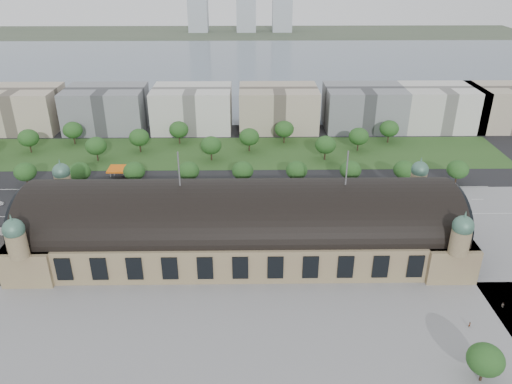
{
  "coord_description": "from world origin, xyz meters",
  "views": [
    {
      "loc": [
        3.11,
        -149.45,
        96.64
      ],
      "look_at": [
        5.44,
        18.14,
        14.0
      ],
      "focal_mm": 35.0,
      "sensor_mm": 36.0,
      "label": 1
    }
  ],
  "objects_px": {
    "pedestrian_1": "(470,325)",
    "pedestrian_4": "(477,369)",
    "traffic_car_5": "(371,190)",
    "traffic_car_3": "(213,194)",
    "bus_west": "(193,210)",
    "pedestrian_2": "(503,305)",
    "traffic_car_4": "(269,211)",
    "traffic_car_2": "(138,205)",
    "parked_car_0": "(94,215)",
    "traffic_car_6": "(452,205)",
    "parked_car_6": "(179,215)",
    "bus_mid": "(236,210)",
    "traffic_car_1": "(85,193)",
    "parked_car_2": "(130,216)",
    "parked_car_4": "(142,220)",
    "parked_car_1": "(53,219)",
    "parked_car_5": "(197,215)",
    "petrol_station": "(128,169)",
    "parked_car_3": "(75,216)",
    "bus_east": "(335,204)"
  },
  "relations": [
    {
      "from": "traffic_car_6",
      "to": "bus_west",
      "type": "distance_m",
      "value": 106.54
    },
    {
      "from": "petrol_station",
      "to": "parked_car_1",
      "type": "relative_size",
      "value": 2.93
    },
    {
      "from": "traffic_car_3",
      "to": "bus_east",
      "type": "bearing_deg",
      "value": -109.02
    },
    {
      "from": "parked_car_0",
      "to": "pedestrian_4",
      "type": "distance_m",
      "value": 144.91
    },
    {
      "from": "traffic_car_4",
      "to": "bus_west",
      "type": "relative_size",
      "value": 0.34
    },
    {
      "from": "traffic_car_6",
      "to": "parked_car_3",
      "type": "bearing_deg",
      "value": -86.69
    },
    {
      "from": "traffic_car_1",
      "to": "bus_west",
      "type": "distance_m",
      "value": 51.42
    },
    {
      "from": "bus_west",
      "to": "pedestrian_2",
      "type": "height_order",
      "value": "bus_west"
    },
    {
      "from": "traffic_car_4",
      "to": "traffic_car_1",
      "type": "bearing_deg",
      "value": -96.83
    },
    {
      "from": "parked_car_3",
      "to": "parked_car_2",
      "type": "bearing_deg",
      "value": 64.86
    },
    {
      "from": "traffic_car_1",
      "to": "traffic_car_5",
      "type": "bearing_deg",
      "value": -83.46
    },
    {
      "from": "traffic_car_5",
      "to": "pedestrian_2",
      "type": "distance_m",
      "value": 81.65
    },
    {
      "from": "pedestrian_2",
      "to": "pedestrian_4",
      "type": "bearing_deg",
      "value": 125.52
    },
    {
      "from": "pedestrian_4",
      "to": "parked_car_6",
      "type": "bearing_deg",
      "value": -101.91
    },
    {
      "from": "parked_car_6",
      "to": "pedestrian_1",
      "type": "distance_m",
      "value": 111.58
    },
    {
      "from": "traffic_car_3",
      "to": "pedestrian_2",
      "type": "relative_size",
      "value": 2.48
    },
    {
      "from": "parked_car_3",
      "to": "parked_car_4",
      "type": "bearing_deg",
      "value": 58.58
    },
    {
      "from": "bus_mid",
      "to": "pedestrian_4",
      "type": "distance_m",
      "value": 105.08
    },
    {
      "from": "traffic_car_2",
      "to": "pedestrian_1",
      "type": "bearing_deg",
      "value": 57.07
    },
    {
      "from": "traffic_car_5",
      "to": "parked_car_1",
      "type": "bearing_deg",
      "value": 97.71
    },
    {
      "from": "parked_car_0",
      "to": "parked_car_2",
      "type": "distance_m",
      "value": 14.73
    },
    {
      "from": "parked_car_2",
      "to": "parked_car_4",
      "type": "relative_size",
      "value": 1.07
    },
    {
      "from": "traffic_car_4",
      "to": "pedestrian_4",
      "type": "relative_size",
      "value": 2.38
    },
    {
      "from": "pedestrian_1",
      "to": "pedestrian_4",
      "type": "relative_size",
      "value": 1.02
    },
    {
      "from": "traffic_car_4",
      "to": "parked_car_5",
      "type": "relative_size",
      "value": 0.81
    },
    {
      "from": "traffic_car_4",
      "to": "pedestrian_4",
      "type": "xyz_separation_m",
      "value": [
        49.52,
        -84.56,
        0.17
      ]
    },
    {
      "from": "traffic_car_3",
      "to": "parked_car_0",
      "type": "distance_m",
      "value": 49.69
    },
    {
      "from": "traffic_car_1",
      "to": "traffic_car_3",
      "type": "distance_m",
      "value": 55.08
    },
    {
      "from": "traffic_car_4",
      "to": "petrol_station",
      "type": "bearing_deg",
      "value": -114.85
    },
    {
      "from": "petrol_station",
      "to": "pedestrian_1",
      "type": "height_order",
      "value": "petrol_station"
    },
    {
      "from": "parked_car_1",
      "to": "parked_car_4",
      "type": "relative_size",
      "value": 0.97
    },
    {
      "from": "bus_east",
      "to": "pedestrian_2",
      "type": "distance_m",
      "value": 75.83
    },
    {
      "from": "parked_car_0",
      "to": "parked_car_6",
      "type": "height_order",
      "value": "parked_car_0"
    },
    {
      "from": "parked_car_0",
      "to": "parked_car_6",
      "type": "relative_size",
      "value": 1.07
    },
    {
      "from": "traffic_car_5",
      "to": "traffic_car_3",
      "type": "bearing_deg",
      "value": 89.44
    },
    {
      "from": "traffic_car_6",
      "to": "parked_car_4",
      "type": "distance_m",
      "value": 126.21
    },
    {
      "from": "traffic_car_3",
      "to": "petrol_station",
      "type": "bearing_deg",
      "value": 55.81
    },
    {
      "from": "traffic_car_6",
      "to": "parked_car_3",
      "type": "distance_m",
      "value": 153.26
    },
    {
      "from": "traffic_car_4",
      "to": "bus_east",
      "type": "relative_size",
      "value": 0.37
    },
    {
      "from": "traffic_car_2",
      "to": "parked_car_0",
      "type": "distance_m",
      "value": 18.07
    },
    {
      "from": "parked_car_0",
      "to": "petrol_station",
      "type": "bearing_deg",
      "value": 137.43
    },
    {
      "from": "traffic_car_2",
      "to": "parked_car_4",
      "type": "bearing_deg",
      "value": 19.94
    },
    {
      "from": "parked_car_1",
      "to": "bus_mid",
      "type": "bearing_deg",
      "value": 58.6
    },
    {
      "from": "parked_car_1",
      "to": "parked_car_6",
      "type": "bearing_deg",
      "value": 58.03
    },
    {
      "from": "traffic_car_4",
      "to": "pedestrian_1",
      "type": "xyz_separation_m",
      "value": [
        54.25,
        -68.12,
        0.19
      ]
    },
    {
      "from": "traffic_car_4",
      "to": "parked_car_2",
      "type": "relative_size",
      "value": 0.83
    },
    {
      "from": "pedestrian_4",
      "to": "traffic_car_6",
      "type": "bearing_deg",
      "value": -164.47
    },
    {
      "from": "bus_mid",
      "to": "parked_car_1",
      "type": "bearing_deg",
      "value": 89.8
    },
    {
      "from": "pedestrian_1",
      "to": "pedestrian_2",
      "type": "distance_m",
      "value": 15.77
    },
    {
      "from": "traffic_car_6",
      "to": "parked_car_5",
      "type": "distance_m",
      "value": 104.83
    }
  ]
}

